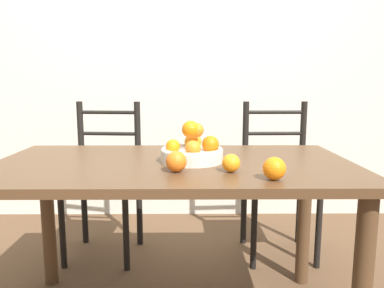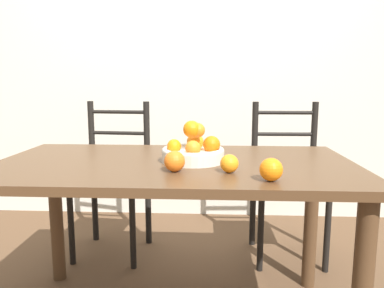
{
  "view_description": "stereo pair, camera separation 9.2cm",
  "coord_description": "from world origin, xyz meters",
  "px_view_note": "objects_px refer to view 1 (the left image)",
  "views": [
    {
      "loc": [
        0.07,
        -1.57,
        1.08
      ],
      "look_at": [
        0.08,
        -0.08,
        0.84
      ],
      "focal_mm": 35.0,
      "sensor_mm": 36.0,
      "label": 1
    },
    {
      "loc": [
        0.16,
        -1.57,
        1.08
      ],
      "look_at": [
        0.08,
        -0.08,
        0.84
      ],
      "focal_mm": 35.0,
      "sensor_mm": 36.0,
      "label": 2
    }
  ],
  "objects_px": {
    "chair_left": "(104,181)",
    "chair_right": "(278,181)",
    "fruit_bowl": "(192,149)",
    "orange_loose_1": "(176,161)",
    "orange_loose_0": "(274,168)",
    "orange_loose_2": "(231,163)"
  },
  "relations": [
    {
      "from": "chair_left",
      "to": "chair_right",
      "type": "xyz_separation_m",
      "value": [
        1.1,
        0.0,
        0.0
      ]
    },
    {
      "from": "fruit_bowl",
      "to": "chair_right",
      "type": "height_order",
      "value": "chair_right"
    },
    {
      "from": "chair_right",
      "to": "orange_loose_1",
      "type": "bearing_deg",
      "value": -125.16
    },
    {
      "from": "fruit_bowl",
      "to": "orange_loose_0",
      "type": "relative_size",
      "value": 3.32
    },
    {
      "from": "orange_loose_2",
      "to": "chair_left",
      "type": "height_order",
      "value": "chair_left"
    },
    {
      "from": "fruit_bowl",
      "to": "orange_loose_2",
      "type": "height_order",
      "value": "fruit_bowl"
    },
    {
      "from": "orange_loose_0",
      "to": "chair_right",
      "type": "xyz_separation_m",
      "value": [
        0.27,
        1.03,
        -0.32
      ]
    },
    {
      "from": "orange_loose_2",
      "to": "chair_left",
      "type": "distance_m",
      "value": 1.19
    },
    {
      "from": "chair_left",
      "to": "orange_loose_1",
      "type": "bearing_deg",
      "value": -56.84
    },
    {
      "from": "orange_loose_1",
      "to": "chair_right",
      "type": "height_order",
      "value": "chair_right"
    },
    {
      "from": "orange_loose_0",
      "to": "chair_left",
      "type": "xyz_separation_m",
      "value": [
        -0.83,
        1.03,
        -0.32
      ]
    },
    {
      "from": "orange_loose_0",
      "to": "chair_right",
      "type": "relative_size",
      "value": 0.08
    },
    {
      "from": "fruit_bowl",
      "to": "chair_right",
      "type": "distance_m",
      "value": 0.96
    },
    {
      "from": "fruit_bowl",
      "to": "orange_loose_0",
      "type": "distance_m",
      "value": 0.42
    },
    {
      "from": "fruit_bowl",
      "to": "orange_loose_1",
      "type": "relative_size",
      "value": 3.33
    },
    {
      "from": "orange_loose_0",
      "to": "orange_loose_1",
      "type": "bearing_deg",
      "value": 160.73
    },
    {
      "from": "fruit_bowl",
      "to": "chair_left",
      "type": "bearing_deg",
      "value": 127.67
    },
    {
      "from": "orange_loose_1",
      "to": "orange_loose_2",
      "type": "bearing_deg",
      "value": -1.41
    },
    {
      "from": "orange_loose_1",
      "to": "chair_left",
      "type": "distance_m",
      "value": 1.08
    },
    {
      "from": "orange_loose_2",
      "to": "chair_left",
      "type": "bearing_deg",
      "value": 127.35
    },
    {
      "from": "orange_loose_0",
      "to": "chair_right",
      "type": "distance_m",
      "value": 1.11
    },
    {
      "from": "fruit_bowl",
      "to": "orange_loose_1",
      "type": "xyz_separation_m",
      "value": [
        -0.06,
        -0.19,
        -0.01
      ]
    }
  ]
}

